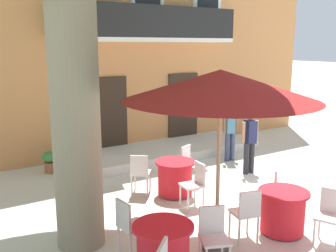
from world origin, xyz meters
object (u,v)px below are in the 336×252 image
cafe_chair_near_tree_1 (246,211)px  pedestrian_near_entrance (230,129)px  cafe_table_front (163,250)px  ground_planter_left (51,161)px  cafe_table_near_tree (283,211)px  cafe_umbrella (221,86)px  cafe_chair_front_0 (213,234)px  cafe_chair_near_tree_2 (330,213)px  cafe_table_middle (175,178)px  cafe_chair_near_tree_0 (281,188)px  pedestrian_mid_plaza (250,139)px  cafe_chair_middle_2 (140,171)px  cafe_chair_front_1 (129,223)px  cafe_chair_middle_1 (189,162)px  cafe_chair_middle_0 (195,182)px

cafe_chair_near_tree_1 → pedestrian_near_entrance: (2.84, 3.64, 0.37)m
cafe_table_front → ground_planter_left: size_ratio=1.57×
ground_planter_left → pedestrian_near_entrance: size_ratio=0.34×
cafe_table_near_tree → cafe_umbrella: bearing=173.8°
cafe_chair_front_0 → cafe_table_near_tree: bearing=6.8°
cafe_chair_near_tree_2 → cafe_table_middle: size_ratio=1.05×
cafe_table_middle → pedestrian_near_entrance: pedestrian_near_entrance is taller
cafe_chair_near_tree_0 → pedestrian_mid_plaza: pedestrian_mid_plaza is taller
cafe_chair_middle_2 → cafe_chair_front_1: size_ratio=1.00×
cafe_chair_middle_1 → pedestrian_mid_plaza: (1.72, -0.16, 0.37)m
cafe_table_middle → cafe_chair_near_tree_0: bearing=-58.9°
cafe_table_front → cafe_chair_near_tree_0: bearing=9.9°
pedestrian_mid_plaza → cafe_chair_near_tree_2: bearing=-112.8°
cafe_chair_middle_1 → cafe_chair_near_tree_1: bearing=-106.1°
cafe_chair_near_tree_1 → cafe_chair_middle_0: 1.58m
cafe_chair_front_0 → cafe_chair_near_tree_0: bearing=18.0°
cafe_chair_near_tree_2 → ground_planter_left: size_ratio=1.65×
cafe_table_front → pedestrian_near_entrance: size_ratio=0.54×
pedestrian_near_entrance → ground_planter_left: bearing=160.0°
cafe_table_front → pedestrian_mid_plaza: 4.97m
cafe_chair_front_1 → cafe_chair_middle_2: bearing=57.9°
cafe_chair_near_tree_2 → pedestrian_mid_plaza: (1.39, 3.32, 0.37)m
cafe_chair_middle_0 → cafe_chair_near_tree_1: bearing=-94.1°
cafe_chair_near_tree_2 → ground_planter_left: (-2.80, 6.06, -0.22)m
cafe_chair_front_0 → ground_planter_left: size_ratio=1.65×
cafe_table_middle → cafe_chair_front_1: size_ratio=0.95×
cafe_chair_near_tree_2 → cafe_chair_middle_0: (-1.00, 2.34, 0.00)m
cafe_umbrella → pedestrian_mid_plaza: (3.10, 2.51, -1.71)m
cafe_table_front → cafe_umbrella: bearing=7.3°
cafe_table_near_tree → cafe_chair_front_1: cafe_chair_front_1 is taller
cafe_table_near_tree → cafe_chair_middle_2: size_ratio=0.95×
cafe_chair_middle_2 → cafe_table_front: cafe_chair_middle_2 is taller
cafe_chair_middle_0 → cafe_chair_middle_2: size_ratio=1.00×
pedestrian_near_entrance → pedestrian_mid_plaza: size_ratio=1.00×
cafe_chair_front_0 → cafe_table_front: bearing=163.9°
cafe_table_near_tree → cafe_chair_front_1: size_ratio=0.95×
cafe_table_front → cafe_chair_front_1: (-0.15, 0.74, 0.14)m
cafe_table_middle → pedestrian_near_entrance: bearing=26.0°
cafe_chair_near_tree_1 → cafe_table_front: size_ratio=1.05×
cafe_chair_near_tree_1 → cafe_umbrella: cafe_umbrella is taller
cafe_umbrella → pedestrian_mid_plaza: cafe_umbrella is taller
cafe_chair_near_tree_0 → cafe_chair_front_1: bearing=175.9°
cafe_umbrella → ground_planter_left: (-1.10, 5.26, -2.30)m
cafe_table_middle → cafe_chair_front_0: cafe_chair_front_0 is taller
cafe_chair_middle_1 → cafe_umbrella: cafe_umbrella is taller
cafe_chair_near_tree_0 → cafe_umbrella: (-1.88, -0.38, 2.08)m
cafe_chair_front_1 → pedestrian_mid_plaza: (4.33, 1.91, 0.37)m
cafe_chair_front_1 → pedestrian_near_entrance: size_ratio=0.57×
cafe_chair_middle_2 → cafe_chair_middle_1: bearing=-1.7°
cafe_chair_front_1 → pedestrian_near_entrance: pedestrian_near_entrance is taller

